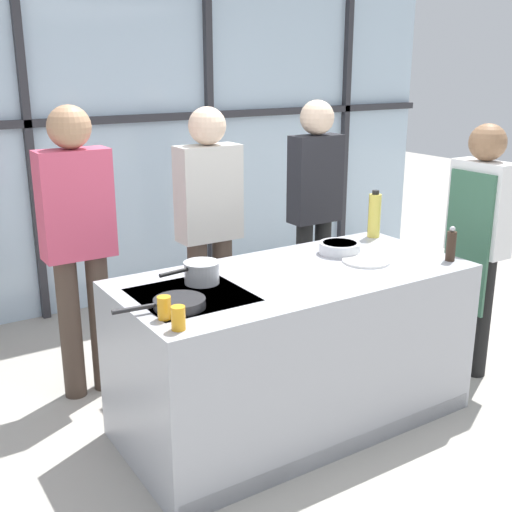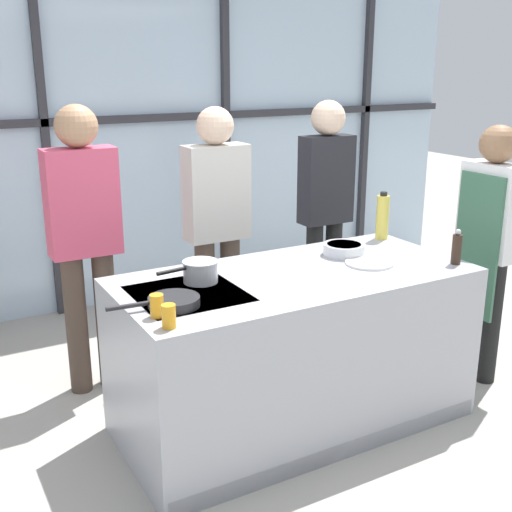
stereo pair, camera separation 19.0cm
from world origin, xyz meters
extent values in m
plane|color=#ADA89E|center=(0.00, 0.00, 0.00)|extent=(18.00, 18.00, 0.00)
cube|color=silver|center=(0.00, 2.39, 1.40)|extent=(6.40, 0.04, 2.80)
cube|color=#2D2D33|center=(0.00, 2.34, 1.54)|extent=(6.40, 0.06, 0.06)
cube|color=#2D2D33|center=(-0.77, 2.34, 1.40)|extent=(0.06, 0.06, 2.80)
cube|color=#2D2D33|center=(0.77, 2.34, 1.40)|extent=(0.06, 0.06, 2.80)
cube|color=#2D2D33|center=(2.30, 2.34, 1.40)|extent=(0.06, 0.06, 2.80)
cube|color=#A8AAB2|center=(0.00, 0.00, 0.45)|extent=(1.93, 0.90, 0.89)
cube|color=black|center=(-0.63, 0.00, 0.89)|extent=(0.52, 0.52, 0.01)
cube|color=black|center=(0.00, -0.44, 0.05)|extent=(1.89, 0.03, 0.10)
cylinder|color=#38383D|center=(-0.75, -0.12, 0.89)|extent=(0.13, 0.13, 0.01)
cylinder|color=#38383D|center=(-0.50, -0.12, 0.89)|extent=(0.13, 0.13, 0.01)
cylinder|color=#38383D|center=(-0.75, 0.12, 0.89)|extent=(0.13, 0.13, 0.01)
cylinder|color=#38383D|center=(-0.50, 0.12, 0.89)|extent=(0.13, 0.13, 0.01)
cylinder|color=black|center=(1.35, -0.19, 0.41)|extent=(0.12, 0.12, 0.81)
cylinder|color=black|center=(1.35, -0.02, 0.41)|extent=(0.12, 0.12, 0.81)
cube|color=white|center=(1.35, -0.10, 1.11)|extent=(0.17, 0.39, 0.59)
sphere|color=#8C6647|center=(1.35, -0.10, 1.51)|extent=(0.23, 0.23, 0.23)
cube|color=#38664C|center=(1.25, -0.10, 0.89)|extent=(0.02, 0.33, 0.89)
cylinder|color=#47382D|center=(-0.78, 0.96, 0.44)|extent=(0.13, 0.13, 0.88)
cylinder|color=#47382D|center=(-0.96, 0.96, 0.44)|extent=(0.13, 0.13, 0.88)
cube|color=#DB4C6B|center=(-0.87, 0.96, 1.19)|extent=(0.41, 0.19, 0.63)
sphere|color=tan|center=(-0.87, 0.96, 1.63)|extent=(0.25, 0.25, 0.25)
cylinder|color=#47382D|center=(0.09, 0.96, 0.43)|extent=(0.13, 0.13, 0.86)
cylinder|color=#47382D|center=(-0.09, 0.96, 0.43)|extent=(0.13, 0.13, 0.86)
cube|color=beige|center=(0.00, 0.96, 1.17)|extent=(0.42, 0.19, 0.62)
sphere|color=beige|center=(0.00, 0.96, 1.59)|extent=(0.24, 0.24, 0.24)
cylinder|color=black|center=(0.95, 0.96, 0.43)|extent=(0.12, 0.12, 0.86)
cylinder|color=black|center=(0.78, 0.96, 0.43)|extent=(0.12, 0.12, 0.86)
cube|color=#232328|center=(0.87, 0.96, 1.18)|extent=(0.38, 0.17, 0.62)
sphere|color=beige|center=(0.87, 0.96, 1.61)|extent=(0.24, 0.24, 0.24)
cylinder|color=#232326|center=(-0.75, -0.12, 0.91)|extent=(0.24, 0.24, 0.04)
cylinder|color=#B26B2D|center=(-0.75, -0.12, 0.93)|extent=(0.19, 0.19, 0.01)
cylinder|color=#232326|center=(-0.97, -0.11, 0.92)|extent=(0.19, 0.04, 0.02)
cylinder|color=silver|center=(-0.50, 0.12, 0.95)|extent=(0.18, 0.18, 0.11)
cylinder|color=silver|center=(-0.50, 0.12, 1.00)|extent=(0.18, 0.18, 0.01)
cylinder|color=black|center=(-0.67, 0.10, 0.98)|extent=(0.16, 0.04, 0.02)
cylinder|color=white|center=(0.45, -0.06, 0.90)|extent=(0.27, 0.27, 0.01)
cylinder|color=silver|center=(0.43, 0.16, 0.92)|extent=(0.24, 0.24, 0.07)
cylinder|color=#4C4C51|center=(0.43, 0.16, 0.95)|extent=(0.20, 0.20, 0.01)
cylinder|color=#E0CC4C|center=(0.87, 0.33, 1.03)|extent=(0.08, 0.08, 0.28)
cylinder|color=black|center=(0.87, 0.33, 1.18)|extent=(0.04, 0.04, 0.02)
cylinder|color=#332319|center=(0.88, -0.29, 0.98)|extent=(0.05, 0.05, 0.17)
sphere|color=#B2B2B7|center=(0.88, -0.29, 1.08)|extent=(0.03, 0.03, 0.03)
cylinder|color=orange|center=(-0.87, -0.35, 0.94)|extent=(0.06, 0.06, 0.10)
cylinder|color=orange|center=(-0.87, -0.21, 0.94)|extent=(0.06, 0.06, 0.10)
camera|label=1|loc=(-1.94, -2.64, 1.98)|focal=45.00mm
camera|label=2|loc=(-1.78, -2.74, 1.98)|focal=45.00mm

